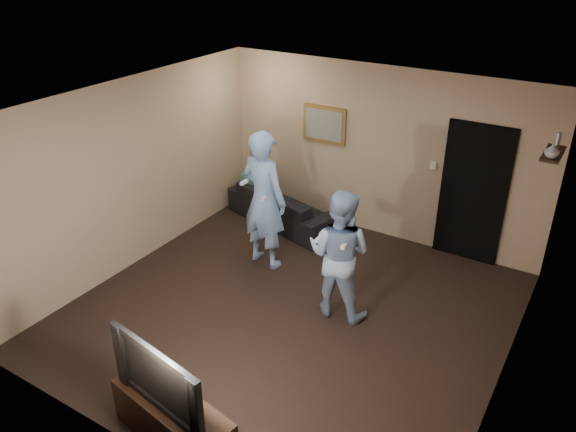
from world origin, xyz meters
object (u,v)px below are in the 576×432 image
Objects in this scene: television at (167,373)px; wii_player_right at (339,254)px; tv_console at (173,420)px; sofa at (285,206)px; wii_player_left at (264,200)px.

wii_player_right is (0.36, 2.57, 0.01)m from television.
television is (0.00, 0.00, 0.56)m from tv_console.
television is at bearing -97.87° from wii_player_right.
television is 2.60m from wii_player_right.
television is at bearing 123.52° from sofa.
wii_player_right reaches higher than sofa.
television is 0.59× the size of wii_player_left.
tv_console is 1.11× the size of television.
sofa is at bearing 109.31° from wii_player_left.
wii_player_left reaches higher than television.
wii_player_right reaches higher than television.
wii_player_right is (1.41, -0.50, -0.16)m from wii_player_left.
tv_console is at bearing 0.00° from television.
television reaches higher than sofa.
tv_console is 3.33m from wii_player_left.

